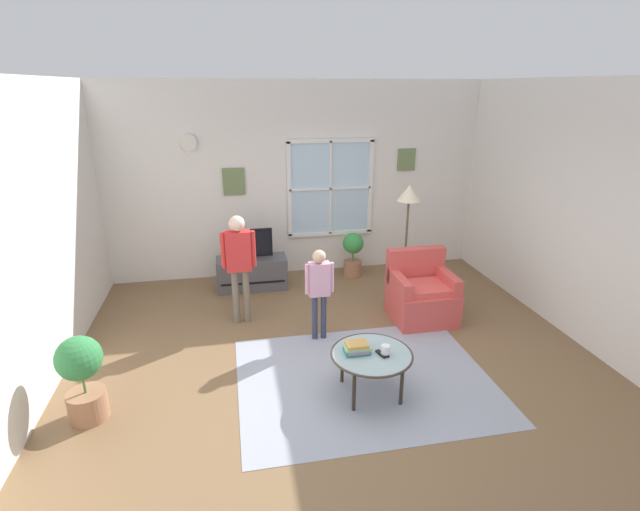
{
  "coord_description": "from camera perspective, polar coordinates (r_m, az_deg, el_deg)",
  "views": [
    {
      "loc": [
        -1.04,
        -4.22,
        2.85
      ],
      "look_at": [
        -0.13,
        0.43,
        1.14
      ],
      "focal_mm": 26.47,
      "sensor_mm": 36.0,
      "label": 1
    }
  ],
  "objects": [
    {
      "name": "armchair",
      "position": [
        6.21,
        12.14,
        -4.62
      ],
      "size": [
        0.76,
        0.74,
        0.87
      ],
      "color": "#D14C47",
      "rests_on": "ground_plane"
    },
    {
      "name": "back_wall",
      "position": [
        7.38,
        -2.67,
        9.04
      ],
      "size": [
        5.74,
        0.17,
        2.95
      ],
      "color": "silver",
      "rests_on": "ground_plane"
    },
    {
      "name": "floor_lamp",
      "position": [
        6.54,
        10.65,
        6.13
      ],
      "size": [
        0.32,
        0.32,
        1.61
      ],
      "color": "black",
      "rests_on": "ground_plane"
    },
    {
      "name": "potted_plant_corner",
      "position": [
        4.77,
        -26.83,
        -12.72
      ],
      "size": [
        0.39,
        0.39,
        0.82
      ],
      "color": "#9E6B4C",
      "rests_on": "ground_plane"
    },
    {
      "name": "ground_plane",
      "position": [
        5.2,
        2.42,
        -13.55
      ],
      "size": [
        6.34,
        6.39,
        0.02
      ],
      "primitive_type": "cube",
      "color": "brown"
    },
    {
      "name": "cup",
      "position": [
        4.58,
        7.92,
        -11.3
      ],
      "size": [
        0.08,
        0.08,
        0.11
      ],
      "primitive_type": "cylinder",
      "color": "white",
      "rests_on": "coffee_table"
    },
    {
      "name": "remote_near_books",
      "position": [
        4.63,
        7.92,
        -11.57
      ],
      "size": [
        0.05,
        0.14,
        0.02
      ],
      "primitive_type": "cube",
      "rotation": [
        0.0,
        0.0,
        -0.07
      ],
      "color": "black",
      "rests_on": "coffee_table"
    },
    {
      "name": "person_red_shirt",
      "position": [
        5.85,
        -9.8,
        -0.2
      ],
      "size": [
        0.42,
        0.19,
        1.4
      ],
      "color": "#726656",
      "rests_on": "ground_plane"
    },
    {
      "name": "area_rug",
      "position": [
        5.04,
        5.37,
        -14.63
      ],
      "size": [
        2.57,
        2.03,
        0.01
      ],
      "primitive_type": "cube",
      "color": "#999EAD",
      "rests_on": "ground_plane"
    },
    {
      "name": "potted_plant_by_window",
      "position": [
        7.42,
        4.0,
        0.37
      ],
      "size": [
        0.33,
        0.33,
        0.7
      ],
      "color": "#9E6B4C",
      "rests_on": "ground_plane"
    },
    {
      "name": "television",
      "position": [
        6.9,
        -8.4,
        1.48
      ],
      "size": [
        0.63,
        0.08,
        0.44
      ],
      "color": "#4C4C4C",
      "rests_on": "tv_stand"
    },
    {
      "name": "tv_stand",
      "position": [
        7.06,
        -8.21,
        -2.13
      ],
      "size": [
        1.02,
        0.43,
        0.47
      ],
      "color": "#4C4C51",
      "rests_on": "ground_plane"
    },
    {
      "name": "side_wall_right",
      "position": [
        5.96,
        31.32,
        3.55
      ],
      "size": [
        0.12,
        5.79,
        2.95
      ],
      "color": "silver",
      "rests_on": "ground_plane"
    },
    {
      "name": "remote_near_cup",
      "position": [
        4.6,
        7.41,
        -11.72
      ],
      "size": [
        0.08,
        0.15,
        0.02
      ],
      "primitive_type": "cube",
      "rotation": [
        0.0,
        0.0,
        0.31
      ],
      "color": "black",
      "rests_on": "coffee_table"
    },
    {
      "name": "book_stack",
      "position": [
        4.6,
        4.47,
        -11.04
      ],
      "size": [
        0.25,
        0.19,
        0.1
      ],
      "color": "teal",
      "rests_on": "coffee_table"
    },
    {
      "name": "coffee_table",
      "position": [
        4.64,
        6.26,
        -11.96
      ],
      "size": [
        0.8,
        0.8,
        0.45
      ],
      "color": "#99B2B7",
      "rests_on": "ground_plane"
    },
    {
      "name": "side_wall_left",
      "position": [
        4.82,
        -33.53,
        -0.17
      ],
      "size": [
        0.12,
        5.79,
        2.95
      ],
      "color": "silver",
      "rests_on": "ground_plane"
    },
    {
      "name": "person_pink_shirt",
      "position": [
        5.43,
        -0.1,
        -3.51
      ],
      "size": [
        0.34,
        0.15,
        1.12
      ],
      "color": "#333851",
      "rests_on": "ground_plane"
    }
  ]
}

